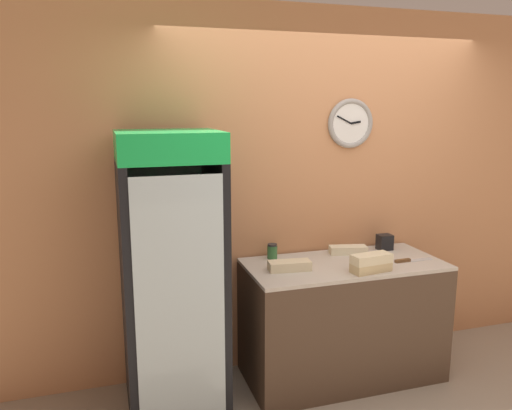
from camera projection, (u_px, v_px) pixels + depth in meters
The scene contains 10 objects.
wall_back at pixel (324, 189), 3.85m from camera, with size 5.20×0.09×2.70m.
prep_counter at pixel (342, 320), 3.67m from camera, with size 1.42×0.67×0.88m.
beverage_cooler at pixel (171, 261), 3.24m from camera, with size 0.63×0.68×1.84m.
sandwich_stack_bottom at pixel (371, 267), 3.38m from camera, with size 0.29×0.15×0.06m.
sandwich_stack_middle at pixel (371, 259), 3.37m from camera, with size 0.29×0.14×0.06m.
sandwich_flat_left at pixel (290, 266), 3.42m from camera, with size 0.30×0.15×0.06m.
sandwich_flat_right at pixel (348, 250), 3.79m from camera, with size 0.30×0.16×0.06m.
chefs_knife at pixel (408, 260), 3.61m from camera, with size 0.31×0.05×0.02m.
condiment_jar at pixel (272, 251), 3.67m from camera, with size 0.07×0.07×0.11m.
napkin_dispenser at pixel (385, 242), 3.90m from camera, with size 0.11×0.09×0.12m.
Camera 1 is at (-1.63, -2.21, 1.99)m, focal length 35.00 mm.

